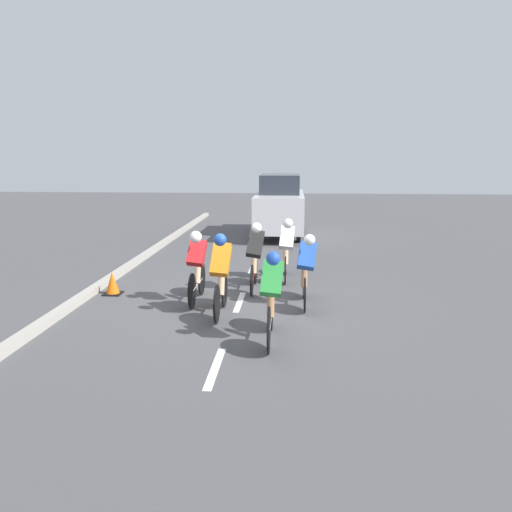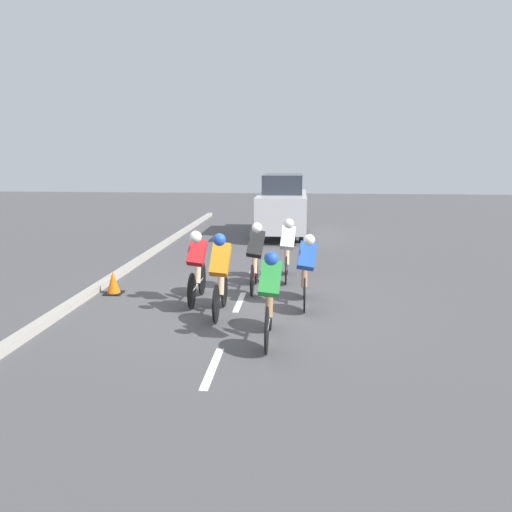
# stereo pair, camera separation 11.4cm
# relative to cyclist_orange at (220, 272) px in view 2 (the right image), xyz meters

# --- Properties ---
(ground_plane) EXTENTS (60.00, 60.00, 0.00)m
(ground_plane) POSITION_rel_cyclist_orange_xyz_m (-0.24, -0.73, -0.82)
(ground_plane) COLOR #4C4C4F
(lane_stripe_near) EXTENTS (0.12, 1.40, 0.01)m
(lane_stripe_near) POSITION_rel_cyclist_orange_xyz_m (-0.24, 2.31, -0.82)
(lane_stripe_near) COLOR white
(lane_stripe_near) RESTS_ON ground
(lane_stripe_mid) EXTENTS (0.12, 1.40, 0.01)m
(lane_stripe_mid) POSITION_rel_cyclist_orange_xyz_m (-0.24, -0.89, -0.82)
(lane_stripe_mid) COLOR white
(lane_stripe_mid) RESTS_ON ground
(lane_stripe_far) EXTENTS (0.12, 1.40, 0.01)m
(lane_stripe_far) POSITION_rel_cyclist_orange_xyz_m (-0.24, -4.09, -0.82)
(lane_stripe_far) COLOR white
(lane_stripe_far) RESTS_ON ground
(curb) EXTENTS (0.20, 29.25, 0.14)m
(curb) POSITION_rel_cyclist_orange_xyz_m (2.96, -0.89, -0.75)
(curb) COLOR #A8A399
(curb) RESTS_ON ground
(cyclist_orange) EXTENTS (0.37, 1.67, 1.57)m
(cyclist_orange) POSITION_rel_cyclist_orange_xyz_m (0.00, 0.00, 0.00)
(cyclist_orange) COLOR black
(cyclist_orange) RESTS_ON ground
(cyclist_green) EXTENTS (0.37, 1.75, 1.51)m
(cyclist_green) POSITION_rel_cyclist_orange_xyz_m (-0.97, 1.26, -0.04)
(cyclist_green) COLOR black
(cyclist_green) RESTS_ON ground
(cyclist_blue) EXTENTS (0.39, 1.62, 1.46)m
(cyclist_blue) POSITION_rel_cyclist_orange_xyz_m (-1.56, -0.73, -0.06)
(cyclist_blue) COLOR black
(cyclist_blue) RESTS_ON ground
(cyclist_white) EXTENTS (0.37, 1.64, 1.49)m
(cyclist_white) POSITION_rel_cyclist_orange_xyz_m (-1.15, -2.80, -0.03)
(cyclist_white) COLOR black
(cyclist_white) RESTS_ON ground
(cyclist_black) EXTENTS (0.40, 1.72, 1.53)m
(cyclist_black) POSITION_rel_cyclist_orange_xyz_m (-0.48, -1.80, -0.02)
(cyclist_black) COLOR black
(cyclist_black) RESTS_ON ground
(cyclist_red) EXTENTS (0.38, 1.73, 1.49)m
(cyclist_red) POSITION_rel_cyclist_orange_xyz_m (0.59, -0.79, -0.04)
(cyclist_red) COLOR black
(cyclist_red) RESTS_ON ground
(support_car) EXTENTS (1.70, 4.52, 2.23)m
(support_car) POSITION_rel_cyclist_orange_xyz_m (-0.81, -9.56, 0.29)
(support_car) COLOR black
(support_car) RESTS_ON ground
(traffic_cone) EXTENTS (0.36, 0.36, 0.49)m
(traffic_cone) POSITION_rel_cyclist_orange_xyz_m (2.51, -1.26, -0.59)
(traffic_cone) COLOR black
(traffic_cone) RESTS_ON ground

